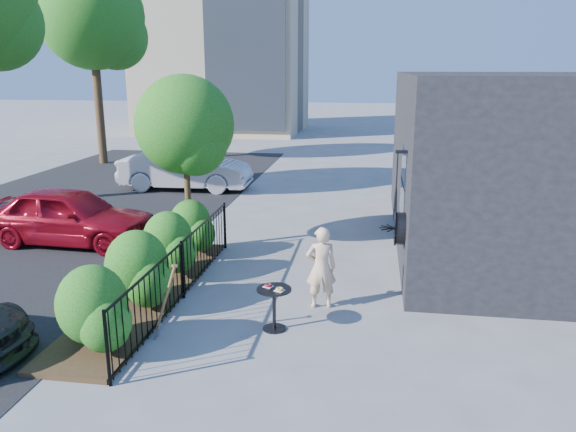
% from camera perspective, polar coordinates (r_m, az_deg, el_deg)
% --- Properties ---
extents(ground, '(120.00, 120.00, 0.00)m').
position_cam_1_polar(ground, '(10.29, -2.50, -8.80)').
color(ground, gray).
rests_on(ground, ground).
extents(shop_building, '(6.22, 9.00, 4.00)m').
position_cam_1_polar(shop_building, '(14.37, 23.34, 5.13)').
color(shop_building, black).
rests_on(shop_building, ground).
extents(fence, '(0.05, 6.05, 1.10)m').
position_cam_1_polar(fence, '(10.46, -10.67, -5.35)').
color(fence, black).
rests_on(fence, ground).
extents(planting_bed, '(1.30, 6.00, 0.08)m').
position_cam_1_polar(planting_bed, '(10.89, -14.05, -7.65)').
color(planting_bed, '#382616').
rests_on(planting_bed, ground).
extents(shrubs, '(1.10, 5.60, 1.24)m').
position_cam_1_polar(shrubs, '(10.71, -13.57, -4.24)').
color(shrubs, '#1E5112').
rests_on(shrubs, ground).
extents(patio_tree, '(2.20, 2.20, 3.94)m').
position_cam_1_polar(patio_tree, '(12.75, -10.22, 8.49)').
color(patio_tree, '#3F2B19').
rests_on(patio_tree, ground).
extents(street, '(9.00, 30.00, 0.01)m').
position_cam_1_polar(street, '(15.66, -26.21, -1.97)').
color(street, black).
rests_on(street, ground).
extents(street_tree_far, '(4.40, 4.40, 8.28)m').
position_cam_1_polar(street_tree_far, '(26.08, -19.20, 18.01)').
color(street_tree_far, '#3F2B19').
rests_on(street_tree_far, ground).
extents(cafe_table, '(0.56, 0.56, 0.76)m').
position_cam_1_polar(cafe_table, '(9.11, -1.42, -8.65)').
color(cafe_table, black).
rests_on(cafe_table, ground).
extents(woman, '(0.60, 0.46, 1.47)m').
position_cam_1_polar(woman, '(9.87, 3.39, -5.24)').
color(woman, beige).
rests_on(woman, ground).
extents(shovel, '(0.44, 0.17, 1.27)m').
position_cam_1_polar(shovel, '(9.00, -12.48, -8.86)').
color(shovel, brown).
rests_on(shovel, ground).
extents(car_red, '(4.13, 1.83, 1.38)m').
position_cam_1_polar(car_red, '(14.40, -21.30, 0.02)').
color(car_red, maroon).
rests_on(car_red, ground).
extents(car_silver, '(4.54, 1.68, 1.48)m').
position_cam_1_polar(car_silver, '(19.83, -10.38, 4.78)').
color(car_silver, silver).
rests_on(car_silver, ground).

